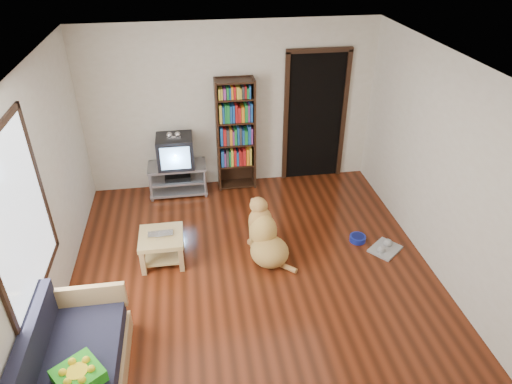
{
  "coord_description": "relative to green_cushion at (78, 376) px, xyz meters",
  "views": [
    {
      "loc": [
        -0.63,
        -4.18,
        3.85
      ],
      "look_at": [
        0.11,
        0.61,
        0.9
      ],
      "focal_mm": 32.0,
      "sensor_mm": 36.0,
      "label": 1
    }
  ],
  "objects": [
    {
      "name": "dog_bowl",
      "position": [
        3.27,
        2.04,
        -0.44
      ],
      "size": [
        0.22,
        0.22,
        0.08
      ],
      "primitive_type": "cylinder",
      "color": "navy",
      "rests_on": "ground"
    },
    {
      "name": "grey_rag",
      "position": [
        3.57,
        1.79,
        -0.47
      ],
      "size": [
        0.51,
        0.5,
        0.03
      ],
      "primitive_type": "cube",
      "rotation": [
        0.0,
        0.0,
        0.67
      ],
      "color": "#A3A3A3",
      "rests_on": "ground"
    },
    {
      "name": "wall_back",
      "position": [
        1.75,
        3.97,
        0.82
      ],
      "size": [
        4.5,
        0.0,
        4.5
      ],
      "primitive_type": "plane",
      "rotation": [
        1.57,
        0.0,
        0.0
      ],
      "color": "silver",
      "rests_on": "ground"
    },
    {
      "name": "bookshelf",
      "position": [
        1.8,
        3.81,
        0.52
      ],
      "size": [
        0.6,
        0.3,
        1.8
      ],
      "color": "black",
      "rests_on": "ground"
    },
    {
      "name": "crt_tv",
      "position": [
        0.85,
        3.74,
        0.26
      ],
      "size": [
        0.55,
        0.52,
        0.58
      ],
      "color": "black",
      "rests_on": "tv_stand"
    },
    {
      "name": "doorway",
      "position": [
        3.1,
        3.95,
        0.64
      ],
      "size": [
        1.03,
        0.05,
        2.19
      ],
      "color": "black",
      "rests_on": "wall_back"
    },
    {
      "name": "ceiling",
      "position": [
        1.75,
        1.47,
        2.12
      ],
      "size": [
        5.0,
        5.0,
        0.0
      ],
      "primitive_type": "plane",
      "rotation": [
        3.14,
        0.0,
        0.0
      ],
      "color": "white",
      "rests_on": "ground"
    },
    {
      "name": "window",
      "position": [
        -0.48,
        0.97,
        1.02
      ],
      "size": [
        0.03,
        1.46,
        1.7
      ],
      "color": "white",
      "rests_on": "wall_left"
    },
    {
      "name": "wall_left",
      "position": [
        -0.5,
        1.47,
        0.82
      ],
      "size": [
        0.0,
        5.0,
        5.0
      ],
      "primitive_type": "plane",
      "rotation": [
        1.57,
        0.0,
        1.57
      ],
      "color": "silver",
      "rests_on": "ground"
    },
    {
      "name": "tv_stand",
      "position": [
        0.85,
        3.72,
        -0.21
      ],
      "size": [
        0.9,
        0.45,
        0.5
      ],
      "color": "#99999E",
      "rests_on": "ground"
    },
    {
      "name": "dog",
      "position": [
        1.96,
        1.94,
        -0.19
      ],
      "size": [
        0.62,
        0.88,
        0.79
      ],
      "color": "#B78746",
      "rests_on": "ground"
    },
    {
      "name": "wall_right",
      "position": [
        4.0,
        1.47,
        0.82
      ],
      "size": [
        0.0,
        5.0,
        5.0
      ],
      "primitive_type": "plane",
      "rotation": [
        1.57,
        0.0,
        -1.57
      ],
      "color": "silver",
      "rests_on": "ground"
    },
    {
      "name": "laptop",
      "position": [
        0.63,
        2.0,
        -0.07
      ],
      "size": [
        0.32,
        0.21,
        0.02
      ],
      "primitive_type": "imported",
      "rotation": [
        0.0,
        0.0,
        0.02
      ],
      "color": "silver",
      "rests_on": "coffee_table"
    },
    {
      "name": "green_cushion",
      "position": [
        0.0,
        0.0,
        0.0
      ],
      "size": [
        0.5,
        0.5,
        0.12
      ],
      "primitive_type": "cube",
      "rotation": [
        0.0,
        0.0,
        0.64
      ],
      "color": "green",
      "rests_on": "sofa"
    },
    {
      "name": "coffee_table",
      "position": [
        0.63,
        2.03,
        -0.2
      ],
      "size": [
        0.55,
        0.55,
        0.4
      ],
      "color": "tan",
      "rests_on": "ground"
    },
    {
      "name": "ground",
      "position": [
        1.75,
        1.47,
        -0.48
      ],
      "size": [
        5.0,
        5.0,
        0.0
      ],
      "primitive_type": "plane",
      "color": "#602410",
      "rests_on": "ground"
    }
  ]
}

